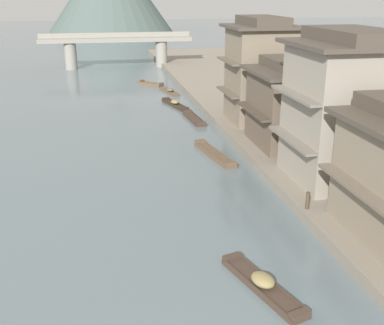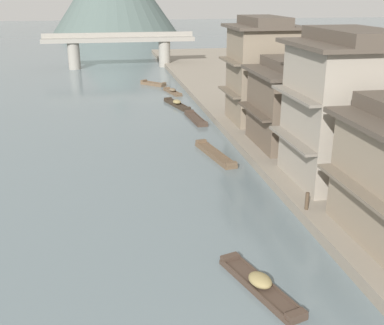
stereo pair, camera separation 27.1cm
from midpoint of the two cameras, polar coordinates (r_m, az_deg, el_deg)
The scene contains 12 objects.
riverbank_right at distance 44.77m, azimuth 14.03°, elevation 5.04°, with size 18.00×110.00×0.60m, color gray.
boat_moored_nearest at distance 56.48m, azimuth -2.76°, elevation 8.48°, with size 1.70×4.40×0.59m.
boat_moored_second at distance 49.97m, azimuth -2.21°, elevation 7.00°, with size 2.14×5.41×0.64m.
boat_moored_third at distance 34.45m, azimuth 2.46°, elevation 0.98°, with size 1.87×5.83×0.47m.
boat_moored_far at distance 61.47m, azimuth -5.08°, elevation 9.33°, with size 3.11×3.31×0.51m.
boat_midriver_drifting at distance 19.85m, azimuth 8.04°, elevation -14.21°, with size 2.28×4.85×0.65m.
boat_midriver_upstream at distance 44.27m, azimuth 0.08°, elevation 5.26°, with size 1.32×5.07×0.42m.
house_waterfront_second at distance 28.97m, azimuth 17.78°, elevation 6.19°, with size 7.02×6.53×8.74m.
house_waterfront_tall at distance 35.32m, azimuth 11.68°, elevation 6.88°, with size 6.35×6.75×6.14m.
house_waterfront_narrow at distance 41.37m, azimuth 7.92°, elevation 10.79°, with size 6.03×5.95×8.74m.
mooring_post_dock_mid at distance 25.37m, azimuth 13.36°, elevation -4.44°, with size 0.20×0.20×0.94m, color #473828.
stone_bridge at distance 76.19m, azimuth -9.13°, elevation 13.63°, with size 23.12×2.40×5.27m.
Camera 1 is at (-3.07, -9.13, 11.25)m, focal length 44.63 mm.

